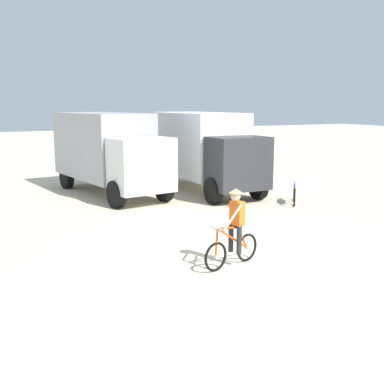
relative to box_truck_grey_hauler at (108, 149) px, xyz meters
name	(u,v)px	position (x,y,z in m)	size (l,w,h in m)	color
ground_plane	(272,259)	(1.00, -10.18, -1.87)	(120.00, 120.00, 0.00)	beige
box_truck_grey_hauler	(108,149)	(0.00, 0.00, 0.00)	(3.30, 7.02, 3.35)	#9E9EA3
box_truck_avon_van	(203,147)	(3.88, -1.07, 0.00)	(2.45, 6.77, 3.35)	white
cyclist_orange_shirt	(234,230)	(-0.08, -10.12, -1.03)	(1.68, 0.64, 1.82)	black
bicycle_spare	(294,193)	(5.67, -5.11, -1.48)	(1.11, 1.40, 0.97)	black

